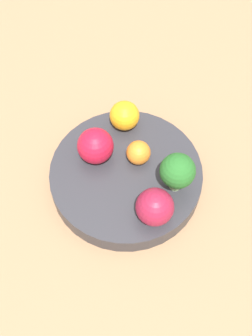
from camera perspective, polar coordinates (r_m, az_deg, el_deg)
The scene contains 8 objects.
ground_plane at distance 0.73m, azimuth 0.00°, elevation -2.46°, with size 6.00×6.00×0.00m, color gray.
table_surface at distance 0.72m, azimuth 0.00°, elevation -2.08°, with size 1.20×1.20×0.02m.
bowl at distance 0.69m, azimuth 0.00°, elevation -1.07°, with size 0.22×0.22×0.03m.
broccoli at distance 0.64m, azimuth 6.30°, elevation -0.42°, with size 0.05×0.05×0.07m.
apple_red at distance 0.63m, azimuth 3.53°, elevation -4.76°, with size 0.05×0.05×0.05m.
apple_green at distance 0.68m, azimuth -3.75°, elevation 2.72°, with size 0.05×0.05×0.05m.
orange_front at distance 0.68m, azimuth 1.37°, elevation 2.00°, with size 0.04×0.04×0.04m.
orange_back at distance 0.71m, azimuth -0.18°, elevation 6.41°, with size 0.05×0.05×0.05m.
Camera 1 is at (-0.26, -0.22, 0.64)m, focal length 50.00 mm.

